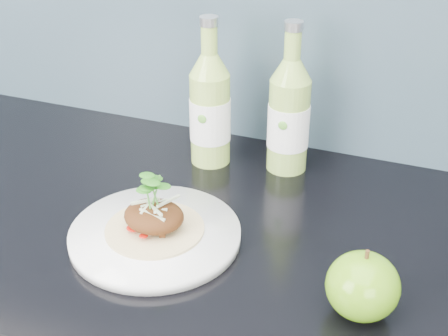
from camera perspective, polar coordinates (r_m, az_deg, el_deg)
The scene contains 5 objects.
dinner_plate at distance 0.88m, azimuth -6.31°, elevation -6.08°, with size 0.28×0.28×0.02m.
pork_taco at distance 0.86m, azimuth -6.44°, elevation -4.15°, with size 0.14×0.14×0.09m.
green_apple at distance 0.76m, azimuth 12.56°, elevation -10.49°, with size 0.09×0.09×0.09m.
cider_bottle_left at distance 1.03m, azimuth -1.29°, elevation 5.36°, with size 0.07×0.07×0.25m.
cider_bottle_right at distance 1.02m, azimuth 5.94°, elevation 4.77°, with size 0.07×0.07×0.25m.
Camera 1 is at (0.25, 1.00, 1.42)m, focal length 50.00 mm.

